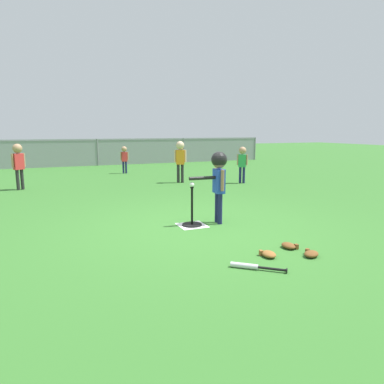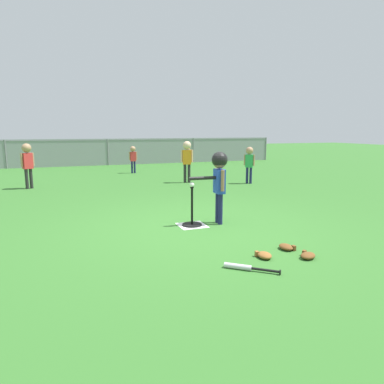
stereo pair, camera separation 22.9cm
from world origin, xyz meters
name	(u,v)px [view 2 (the right image)]	position (x,y,z in m)	size (l,w,h in m)	color
ground_plane	(198,228)	(0.00, 0.00, 0.00)	(60.00, 60.00, 0.00)	#336B28
home_plate	(192,225)	(-0.03, 0.18, 0.00)	(0.44, 0.44, 0.01)	white
batting_tee	(192,220)	(-0.03, 0.18, 0.10)	(0.32, 0.32, 0.63)	black
baseball_on_tee	(192,185)	(-0.03, 0.18, 0.67)	(0.07, 0.07, 0.07)	white
batter_child	(219,173)	(0.43, 0.15, 0.84)	(0.64, 0.34, 1.18)	#191E4C
fielder_deep_center	(249,160)	(3.10, 3.86, 0.68)	(0.25, 0.23, 1.05)	#191E4C
fielder_near_left	(187,156)	(1.49, 4.65, 0.78)	(0.34, 0.24, 1.21)	#262626
fielder_deep_left	(27,160)	(-2.77, 5.08, 0.76)	(0.31, 0.24, 1.18)	#262626
fielder_deep_right	(133,156)	(0.46, 7.49, 0.62)	(0.28, 0.19, 0.96)	#191E4C
spare_bat_silver	(244,267)	(-0.14, -1.74, 0.03)	(0.51, 0.44, 0.06)	silver
glove_by_plate	(286,247)	(0.71, -1.34, 0.04)	(0.17, 0.23, 0.07)	brown
glove_near_bats	(264,255)	(0.27, -1.50, 0.04)	(0.19, 0.24, 0.07)	brown
glove_tossed_aside	(308,255)	(0.76, -1.69, 0.04)	(0.27, 0.25, 0.07)	brown
outfield_fence	(108,151)	(0.00, 10.76, 0.62)	(16.06, 0.06, 1.15)	slate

